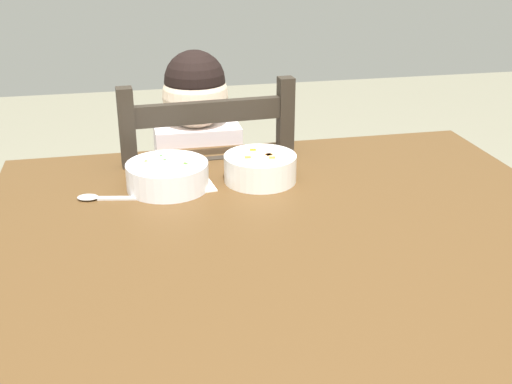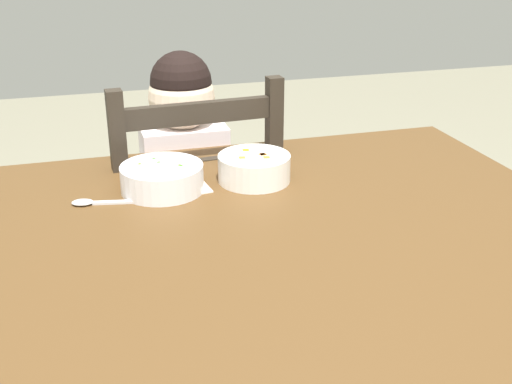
{
  "view_description": "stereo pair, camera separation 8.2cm",
  "coord_description": "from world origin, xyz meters",
  "px_view_note": "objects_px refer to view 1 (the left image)",
  "views": [
    {
      "loc": [
        -0.29,
        -1.03,
        1.24
      ],
      "look_at": [
        -0.06,
        0.08,
        0.76
      ],
      "focal_mm": 44.86,
      "sensor_mm": 36.0,
      "label": 1
    },
    {
      "loc": [
        -0.37,
        -1.01,
        1.24
      ],
      "look_at": [
        -0.06,
        0.08,
        0.76
      ],
      "focal_mm": 44.86,
      "sensor_mm": 36.0,
      "label": 2
    }
  ],
  "objects_px": {
    "dining_chair": "(203,235)",
    "spoon": "(98,198)",
    "child_figure": "(199,174)",
    "bowl_of_carrots": "(260,167)",
    "dining_table": "(292,275)",
    "bowl_of_peas": "(168,175)"
  },
  "relations": [
    {
      "from": "dining_chair",
      "to": "spoon",
      "type": "bearing_deg",
      "value": -127.22
    },
    {
      "from": "dining_chair",
      "to": "bowl_of_carrots",
      "type": "relative_size",
      "value": 5.64
    },
    {
      "from": "child_figure",
      "to": "bowl_of_peas",
      "type": "relative_size",
      "value": 5.37
    },
    {
      "from": "dining_chair",
      "to": "bowl_of_peas",
      "type": "height_order",
      "value": "dining_chair"
    },
    {
      "from": "dining_table",
      "to": "spoon",
      "type": "height_order",
      "value": "spoon"
    },
    {
      "from": "bowl_of_peas",
      "to": "spoon",
      "type": "bearing_deg",
      "value": -167.57
    },
    {
      "from": "child_figure",
      "to": "bowl_of_carrots",
      "type": "relative_size",
      "value": 5.92
    },
    {
      "from": "dining_table",
      "to": "child_figure",
      "type": "distance_m",
      "value": 0.56
    },
    {
      "from": "bowl_of_peas",
      "to": "bowl_of_carrots",
      "type": "height_order",
      "value": "bowl_of_carrots"
    },
    {
      "from": "dining_chair",
      "to": "child_figure",
      "type": "bearing_deg",
      "value": -117.27
    },
    {
      "from": "child_figure",
      "to": "spoon",
      "type": "bearing_deg",
      "value": -127.38
    },
    {
      "from": "bowl_of_carrots",
      "to": "dining_table",
      "type": "bearing_deg",
      "value": -87.99
    },
    {
      "from": "bowl_of_carrots",
      "to": "child_figure",
      "type": "bearing_deg",
      "value": 109.09
    },
    {
      "from": "bowl_of_carrots",
      "to": "spoon",
      "type": "xyz_separation_m",
      "value": [
        -0.35,
        -0.03,
        -0.03
      ]
    },
    {
      "from": "child_figure",
      "to": "spoon",
      "type": "height_order",
      "value": "child_figure"
    },
    {
      "from": "dining_chair",
      "to": "spoon",
      "type": "height_order",
      "value": "dining_chair"
    },
    {
      "from": "bowl_of_peas",
      "to": "bowl_of_carrots",
      "type": "xyz_separation_m",
      "value": [
        0.2,
        -0.0,
        0.0
      ]
    },
    {
      "from": "dining_chair",
      "to": "spoon",
      "type": "relative_size",
      "value": 6.49
    },
    {
      "from": "dining_table",
      "to": "dining_chair",
      "type": "xyz_separation_m",
      "value": [
        -0.11,
        0.55,
        -0.18
      ]
    },
    {
      "from": "child_figure",
      "to": "bowl_of_carrots",
      "type": "bearing_deg",
      "value": -70.91
    },
    {
      "from": "child_figure",
      "to": "dining_table",
      "type": "bearing_deg",
      "value": -78.54
    },
    {
      "from": "dining_chair",
      "to": "bowl_of_carrots",
      "type": "height_order",
      "value": "dining_chair"
    }
  ]
}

